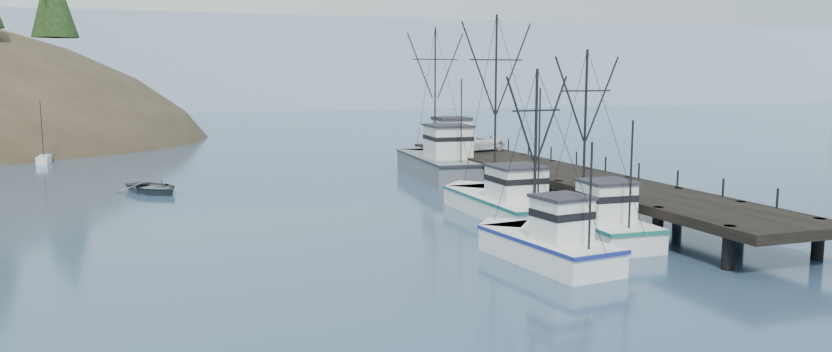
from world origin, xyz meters
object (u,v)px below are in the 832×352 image
at_px(trawler_far, 503,201).
at_px(work_vessel, 440,162).
at_px(pier, 555,174).
at_px(motorboat, 153,193).
at_px(pier_shed, 452,132).
at_px(trawler_mid, 544,244).
at_px(trawler_near, 591,223).
at_px(pickup_truck, 477,142).

height_order(trawler_far, work_vessel, work_vessel).
distance_m(pier, work_vessel, 13.49).
distance_m(pier, motorboat, 29.50).
relative_size(trawler_far, pier_shed, 3.97).
bearing_deg(trawler_mid, trawler_near, 36.98).
bearing_deg(trawler_far, work_vessel, 81.80).
distance_m(trawler_near, trawler_mid, 6.04).
relative_size(trawler_near, trawler_far, 0.81).
bearing_deg(motorboat, pier, -53.74).
bearing_deg(trawler_mid, work_vessel, 78.58).
relative_size(trawler_mid, work_vessel, 0.59).
distance_m(work_vessel, motorboat, 23.32).
xyz_separation_m(pier, pickup_truck, (0.02, 13.84, 1.08)).
distance_m(trawler_near, trawler_far, 7.83).
xyz_separation_m(pier, trawler_near, (-4.83, -12.34, -0.87)).
xyz_separation_m(trawler_mid, trawler_far, (3.30, 11.32, 0.00)).
relative_size(pier, trawler_near, 4.25).
height_order(trawler_near, work_vessel, work_vessel).
relative_size(trawler_far, motorboat, 2.35).
xyz_separation_m(pier_shed, motorboat, (-26.32, -6.39, -3.42)).
xyz_separation_m(pier, trawler_far, (-6.35, -4.66, -0.87)).
bearing_deg(work_vessel, pier_shed, 58.81).
height_order(trawler_near, trawler_mid, trawler_near).
distance_m(pier, trawler_near, 13.28).
height_order(work_vessel, motorboat, work_vessel).
xyz_separation_m(trawler_near, work_vessel, (1.01, 25.28, 0.41)).
distance_m(trawler_far, motorboat, 26.36).
bearing_deg(trawler_near, pier, 68.64).
bearing_deg(trawler_near, pier_shed, 82.34).
bearing_deg(trawler_mid, motorboat, 122.26).
xyz_separation_m(trawler_far, motorboat, (-20.72, 16.27, -0.82)).
relative_size(trawler_near, pier_shed, 3.23).
bearing_deg(pickup_truck, pier_shed, -7.80).
height_order(trawler_mid, pickup_truck, trawler_mid).
height_order(trawler_near, pickup_truck, trawler_near).
relative_size(pier_shed, motorboat, 0.59).
relative_size(trawler_near, motorboat, 1.91).
bearing_deg(trawler_far, motorboat, 141.86).
height_order(pier, pickup_truck, pickup_truck).
bearing_deg(pier, pier_shed, 92.38).
bearing_deg(work_vessel, trawler_mid, -101.42).
bearing_deg(pier, trawler_mid, -121.14).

